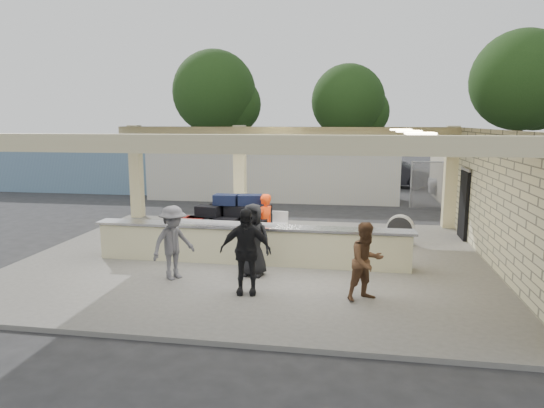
% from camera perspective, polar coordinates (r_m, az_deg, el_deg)
% --- Properties ---
extents(ground, '(120.00, 120.00, 0.00)m').
position_cam_1_polar(ground, '(13.08, -2.08, -6.72)').
color(ground, '#252528').
rests_on(ground, ground).
extents(pavilion, '(12.01, 10.00, 3.55)m').
position_cam_1_polar(pavilion, '(13.36, -0.65, -0.41)').
color(pavilion, '#5F5D59').
rests_on(pavilion, ground).
extents(baggage_counter, '(8.20, 0.58, 0.98)m').
position_cam_1_polar(baggage_counter, '(12.45, -2.56, -4.77)').
color(baggage_counter, beige).
rests_on(baggage_counter, pavilion).
extents(luggage_cart, '(2.84, 1.86, 1.61)m').
position_cam_1_polar(luggage_cart, '(13.49, -4.84, -2.02)').
color(luggage_cart, silver).
rests_on(luggage_cart, pavilion).
extents(drum_fan, '(0.84, 0.45, 0.89)m').
position_cam_1_polar(drum_fan, '(14.73, 14.83, -2.85)').
color(drum_fan, silver).
rests_on(drum_fan, pavilion).
extents(baggage_handler, '(0.62, 0.70, 1.68)m').
position_cam_1_polar(baggage_handler, '(13.09, -0.90, -2.45)').
color(baggage_handler, '#FF3E0D').
rests_on(baggage_handler, pavilion).
extents(passenger_a, '(0.84, 0.73, 1.61)m').
position_cam_1_polar(passenger_a, '(10.04, 11.05, -6.65)').
color(passenger_a, brown).
rests_on(passenger_a, pavilion).
extents(passenger_b, '(1.12, 0.54, 1.84)m').
position_cam_1_polar(passenger_b, '(10.20, -3.14, -5.55)').
color(passenger_b, black).
rests_on(passenger_b, pavilion).
extents(passenger_c, '(0.94, 1.13, 1.71)m').
position_cam_1_polar(passenger_c, '(11.36, -11.55, -4.47)').
color(passenger_c, '#545359').
rests_on(passenger_c, pavilion).
extents(passenger_d, '(0.88, 0.44, 1.72)m').
position_cam_1_polar(passenger_d, '(11.38, -2.26, -4.23)').
color(passenger_d, black).
rests_on(passenger_d, pavilion).
extents(car_white_a, '(4.79, 2.92, 1.28)m').
position_cam_1_polar(car_white_a, '(25.42, 23.03, 2.06)').
color(car_white_a, silver).
rests_on(car_white_a, ground).
extents(car_white_b, '(4.38, 1.72, 1.37)m').
position_cam_1_polar(car_white_b, '(27.34, 28.62, 2.23)').
color(car_white_b, silver).
rests_on(car_white_b, ground).
extents(car_dark, '(4.93, 3.03, 1.55)m').
position_cam_1_polar(car_dark, '(28.33, 14.24, 3.53)').
color(car_dark, black).
rests_on(car_dark, ground).
extents(container_white, '(11.68, 2.46, 2.53)m').
position_cam_1_polar(container_white, '(23.04, 0.01, 3.68)').
color(container_white, beige).
rests_on(container_white, ground).
extents(container_blue, '(9.60, 2.37, 2.49)m').
position_cam_1_polar(container_blue, '(28.08, -22.04, 4.03)').
color(container_blue, '#6689A3').
rests_on(container_blue, ground).
extents(tree_left, '(6.60, 6.30, 9.00)m').
position_cam_1_polar(tree_left, '(37.89, -6.26, 12.56)').
color(tree_left, '#382619').
rests_on(tree_left, ground).
extents(tree_mid, '(6.00, 5.60, 8.00)m').
position_cam_1_polar(tree_mid, '(38.46, 9.41, 11.51)').
color(tree_mid, '#382619').
rests_on(tree_mid, ground).
extents(tree_right, '(7.20, 7.00, 10.00)m').
position_cam_1_polar(tree_right, '(39.33, 27.65, 12.34)').
color(tree_right, '#382619').
rests_on(tree_right, ground).
extents(adjacent_building, '(6.00, 8.00, 3.20)m').
position_cam_1_polar(adjacent_building, '(23.44, 26.83, 3.56)').
color(adjacent_building, beige).
rests_on(adjacent_building, ground).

